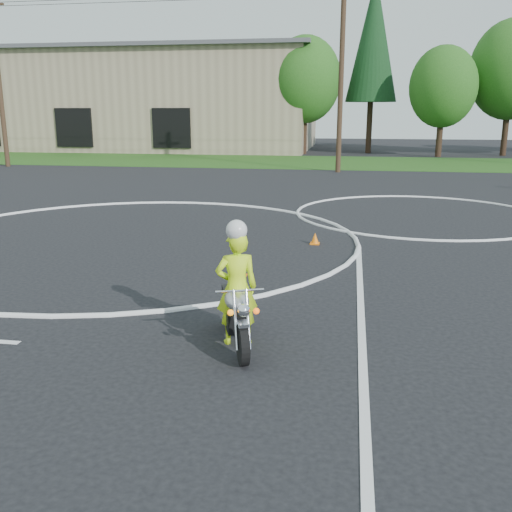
# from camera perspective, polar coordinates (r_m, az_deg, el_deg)

# --- Properties ---
(ground) EXTENTS (120.00, 120.00, 0.00)m
(ground) POSITION_cam_1_polar(r_m,az_deg,el_deg) (12.97, -17.18, -1.20)
(ground) COLOR black
(ground) RESTS_ON ground
(grass_strip) EXTENTS (120.00, 10.00, 0.02)m
(grass_strip) POSITION_cam_1_polar(r_m,az_deg,el_deg) (38.72, 0.90, 9.45)
(grass_strip) COLOR #1E4714
(grass_strip) RESTS_ON ground
(course_markings) EXTENTS (19.05, 19.05, 0.12)m
(course_markings) POSITION_cam_1_polar(r_m,az_deg,el_deg) (16.25, -3.45, 2.52)
(course_markings) COLOR silver
(course_markings) RESTS_ON ground
(primary_motorcycle) EXTENTS (0.84, 1.83, 1.00)m
(primary_motorcycle) POSITION_cam_1_polar(r_m,az_deg,el_deg) (8.25, -2.01, -5.87)
(primary_motorcycle) COLOR black
(primary_motorcycle) RESTS_ON ground
(rider_primary_grp) EXTENTS (0.71, 0.59, 1.86)m
(rider_primary_grp) POSITION_cam_1_polar(r_m,az_deg,el_deg) (8.24, -1.95, -2.88)
(rider_primary_grp) COLOR #CBF519
(rider_primary_grp) RESTS_ON ground
(traffic_cones) EXTENTS (18.51, 13.30, 0.30)m
(traffic_cones) POSITION_cam_1_polar(r_m,az_deg,el_deg) (14.51, 2.85, 1.61)
(traffic_cones) COLOR orange
(traffic_cones) RESTS_ON ground
(warehouse) EXTENTS (41.00, 17.00, 8.30)m
(warehouse) POSITION_cam_1_polar(r_m,az_deg,el_deg) (56.38, -15.99, 14.69)
(warehouse) COLOR tan
(warehouse) RESTS_ON ground
(treeline) EXTENTS (38.20, 8.10, 14.52)m
(treeline) POSITION_cam_1_polar(r_m,az_deg,el_deg) (46.75, 21.62, 17.45)
(treeline) COLOR #382619
(treeline) RESTS_ON ground
(utility_poles) EXTENTS (41.60, 1.12, 10.00)m
(utility_poles) POSITION_cam_1_polar(r_m,az_deg,el_deg) (32.20, 8.52, 17.54)
(utility_poles) COLOR #473321
(utility_poles) RESTS_ON ground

